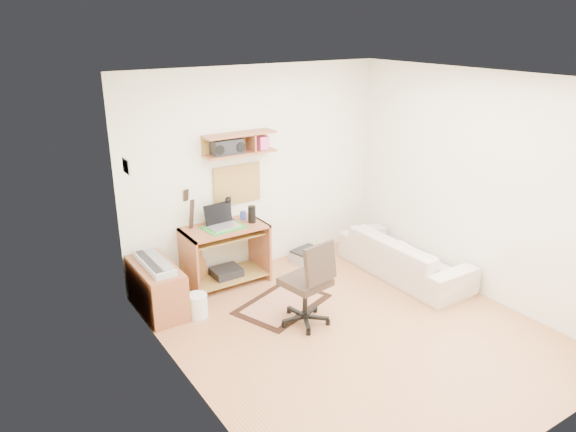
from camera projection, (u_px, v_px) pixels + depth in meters
floor at (354, 331)px, 5.74m from camera, size 3.60×4.00×0.01m
ceiling at (366, 78)px, 4.84m from camera, size 3.60×4.00×0.01m
back_wall at (257, 170)px, 6.87m from camera, size 3.60×0.01×2.60m
left_wall at (187, 257)px, 4.36m from camera, size 0.01×4.00×2.60m
right_wall at (480, 186)px, 6.22m from camera, size 0.01×4.00×2.60m
wall_shelf at (240, 144)px, 6.47m from camera, size 0.90×0.25×0.26m
cork_board at (237, 184)px, 6.74m from camera, size 0.64×0.03×0.49m
wall_photo at (126, 166)px, 5.41m from camera, size 0.02×0.20×0.15m
desk at (226, 255)px, 6.64m from camera, size 1.00×0.55×0.75m
laptop at (223, 217)px, 6.44m from camera, size 0.39×0.39×0.28m
speaker at (252, 214)px, 6.62m from camera, size 0.09×0.09×0.21m
desk_lamp at (231, 208)px, 6.65m from camera, size 0.11×0.11×0.33m
pencil_cup at (243, 215)px, 6.74m from camera, size 0.07×0.07×0.11m
boombox at (227, 147)px, 6.39m from camera, size 0.37×0.17×0.19m
rug at (282, 304)px, 6.25m from camera, size 1.23×1.02×0.01m
task_chair at (305, 282)px, 5.72m from camera, size 0.58×0.58×0.99m
cabinet at (157, 288)px, 6.05m from camera, size 0.40×0.90×0.55m
music_keyboard at (154, 263)px, 5.94m from camera, size 0.24×0.77×0.07m
guitar at (193, 240)px, 6.49m from camera, size 0.36×0.27×1.22m
waste_basket at (197, 305)px, 5.96m from camera, size 0.29×0.29×0.27m
printer at (307, 255)px, 7.37m from camera, size 0.46×0.39×0.15m
sofa at (405, 250)px, 6.86m from camera, size 0.53×1.81×0.71m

